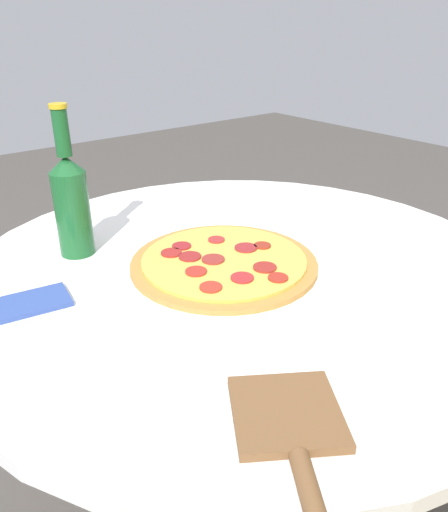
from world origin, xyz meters
name	(u,v)px	position (x,y,z in m)	size (l,w,h in m)	color
table	(242,334)	(0.00, 0.00, 0.54)	(1.05, 1.05, 0.70)	white
pizza	(224,262)	(0.03, -0.02, 0.71)	(0.35, 0.35, 0.02)	#B77F3D
beer_bottle	(71,201)	(0.22, -0.24, 0.81)	(0.07, 0.07, 0.28)	#195628
pizza_paddle	(292,431)	(0.23, 0.35, 0.71)	(0.20, 0.24, 0.02)	brown
napkin	(29,303)	(0.36, -0.11, 0.71)	(0.14, 0.09, 0.01)	#334C99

